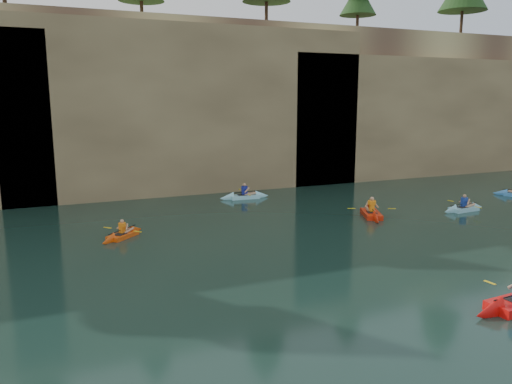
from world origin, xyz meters
name	(u,v)px	position (x,y,z in m)	size (l,w,h in m)	color
ground	(367,342)	(0.00, 0.00, 0.00)	(160.00, 160.00, 0.00)	black
cliff	(145,102)	(0.00, 30.00, 6.00)	(70.00, 16.00, 12.00)	tan
cliff_slab_center	(196,108)	(2.00, 22.60, 5.70)	(24.00, 2.40, 11.40)	#97845B
cliff_slab_east	(430,115)	(22.00, 22.60, 4.92)	(26.00, 2.40, 9.84)	#97845B
sea_cave_center	(107,175)	(-4.00, 21.95, 1.60)	(3.50, 1.00, 3.20)	black
sea_cave_east	(305,155)	(10.00, 21.95, 2.25)	(5.00, 1.00, 4.50)	black
kayaker_orange	(123,235)	(-4.45, 12.77, 0.13)	(2.49, 2.39, 1.06)	#D8490D
kayaker_ltblue_near	(464,208)	(14.26, 10.84, 0.15)	(3.07, 2.36, 1.19)	#87CAE2
kayaker_red_far	(371,213)	(8.62, 11.79, 0.16)	(2.42, 3.64, 1.34)	red
kayaker_ltblue_mid	(244,196)	(4.06, 19.00, 0.15)	(3.29, 2.43, 1.24)	#98E6FF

